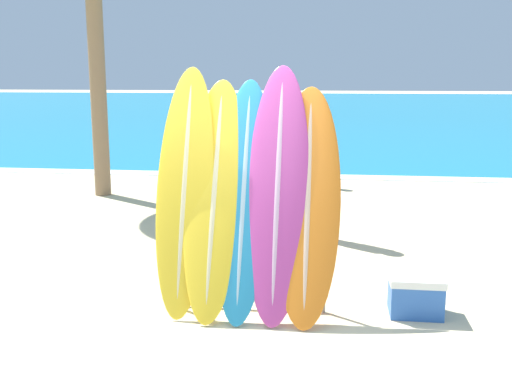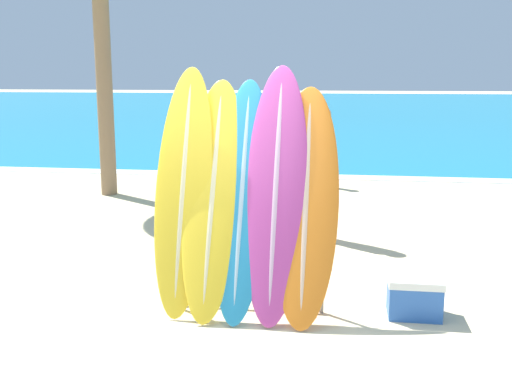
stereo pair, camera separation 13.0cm
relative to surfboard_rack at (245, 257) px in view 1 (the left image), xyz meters
name	(u,v)px [view 1 (the left image)]	position (x,y,z in m)	size (l,w,h in m)	color
ground_plane	(198,321)	(-0.38, -0.34, -0.50)	(160.00, 160.00, 0.00)	beige
ocean_water	(315,107)	(-0.38, 36.83, -0.50)	(120.00, 60.00, 0.01)	teal
surfboard_rack	(245,257)	(0.00, 0.00, 0.00)	(1.50, 0.04, 0.94)	gray
surfboard_slot_0	(185,189)	(-0.57, 0.05, 0.63)	(0.53, 0.90, 2.26)	yellow
surfboard_slot_1	(215,196)	(-0.29, 0.03, 0.57)	(0.56, 1.07, 2.14)	yellow
surfboard_slot_2	(244,197)	(-0.02, 0.04, 0.57)	(0.50, 1.06, 2.14)	teal
surfboard_slot_3	(278,190)	(0.29, 0.06, 0.64)	(0.57, 1.10, 2.28)	#B23D8E
surfboard_slot_4	(308,202)	(0.57, 0.03, 0.53)	(0.59, 1.04, 2.07)	orange
person_near_water	(303,140)	(0.22, 6.64, 0.38)	(0.28, 0.25, 1.63)	#846047
person_mid_beach	(318,167)	(0.60, 2.61, 0.47)	(0.30, 0.24, 1.78)	#A87A5B
person_far_left	(263,148)	(-0.40, 5.04, 0.41)	(0.24, 0.28, 1.67)	tan
cooler_box	(416,295)	(1.57, 0.06, -0.32)	(0.49, 0.38, 0.37)	#2D60B7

